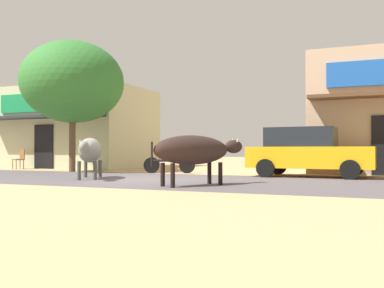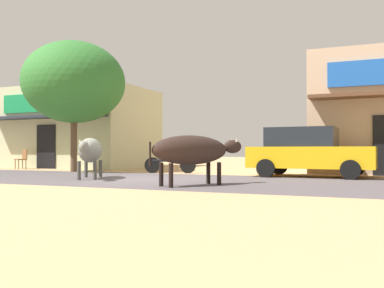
{
  "view_description": "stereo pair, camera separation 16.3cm",
  "coord_description": "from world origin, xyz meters",
  "px_view_note": "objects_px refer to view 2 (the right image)",
  "views": [
    {
      "loc": [
        6.63,
        -11.51,
        0.9
      ],
      "look_at": [
        1.48,
        1.15,
        1.08
      ],
      "focal_mm": 40.05,
      "sensor_mm": 36.0,
      "label": 1
    },
    {
      "loc": [
        6.78,
        -11.45,
        0.9
      ],
      "look_at": [
        1.48,
        1.15,
        1.08
      ],
      "focal_mm": 40.05,
      "sensor_mm": 36.0,
      "label": 2
    }
  ],
  "objects_px": {
    "roadside_tree": "(74,82)",
    "cow_far_dark": "(193,150)",
    "parked_hatchback_car": "(308,151)",
    "cafe_chair_near_tree": "(22,158)",
    "parked_motorcycle": "(171,161)",
    "cow_near_brown": "(90,151)"
  },
  "relations": [
    {
      "from": "parked_hatchback_car",
      "to": "cow_near_brown",
      "type": "relative_size",
      "value": 1.69
    },
    {
      "from": "parked_hatchback_car",
      "to": "parked_motorcycle",
      "type": "distance_m",
      "value": 5.19
    },
    {
      "from": "roadside_tree",
      "to": "cafe_chair_near_tree",
      "type": "relative_size",
      "value": 5.82
    },
    {
      "from": "cow_near_brown",
      "to": "cow_far_dark",
      "type": "xyz_separation_m",
      "value": [
        3.93,
        -1.1,
        0.01
      ]
    },
    {
      "from": "parked_motorcycle",
      "to": "cow_near_brown",
      "type": "distance_m",
      "value": 3.96
    },
    {
      "from": "roadside_tree",
      "to": "cow_far_dark",
      "type": "height_order",
      "value": "roadside_tree"
    },
    {
      "from": "parked_hatchback_car",
      "to": "cow_near_brown",
      "type": "bearing_deg",
      "value": -149.37
    },
    {
      "from": "roadside_tree",
      "to": "cafe_chair_near_tree",
      "type": "bearing_deg",
      "value": 163.44
    },
    {
      "from": "parked_motorcycle",
      "to": "cow_near_brown",
      "type": "xyz_separation_m",
      "value": [
        -0.95,
        -3.82,
        0.41
      ]
    },
    {
      "from": "cafe_chair_near_tree",
      "to": "roadside_tree",
      "type": "bearing_deg",
      "value": -16.56
    },
    {
      "from": "parked_hatchback_car",
      "to": "roadside_tree",
      "type": "bearing_deg",
      "value": -177.93
    },
    {
      "from": "parked_hatchback_car",
      "to": "cow_far_dark",
      "type": "height_order",
      "value": "parked_hatchback_car"
    },
    {
      "from": "parked_motorcycle",
      "to": "cow_near_brown",
      "type": "height_order",
      "value": "cow_near_brown"
    },
    {
      "from": "roadside_tree",
      "to": "parked_hatchback_car",
      "type": "bearing_deg",
      "value": 2.07
    },
    {
      "from": "roadside_tree",
      "to": "cow_near_brown",
      "type": "height_order",
      "value": "roadside_tree"
    },
    {
      "from": "parked_motorcycle",
      "to": "cafe_chair_near_tree",
      "type": "xyz_separation_m",
      "value": [
        -8.07,
        0.63,
        0.04
      ]
    },
    {
      "from": "roadside_tree",
      "to": "cafe_chair_near_tree",
      "type": "height_order",
      "value": "roadside_tree"
    },
    {
      "from": "roadside_tree",
      "to": "cafe_chair_near_tree",
      "type": "xyz_separation_m",
      "value": [
        -3.9,
        1.16,
        -3.16
      ]
    },
    {
      "from": "roadside_tree",
      "to": "cow_far_dark",
      "type": "xyz_separation_m",
      "value": [
        7.14,
        -4.39,
        -2.79
      ]
    },
    {
      "from": "cow_near_brown",
      "to": "cafe_chair_near_tree",
      "type": "distance_m",
      "value": 8.41
    },
    {
      "from": "parked_motorcycle",
      "to": "cow_far_dark",
      "type": "bearing_deg",
      "value": -58.85
    },
    {
      "from": "parked_hatchback_car",
      "to": "cafe_chair_near_tree",
      "type": "height_order",
      "value": "parked_hatchback_car"
    }
  ]
}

